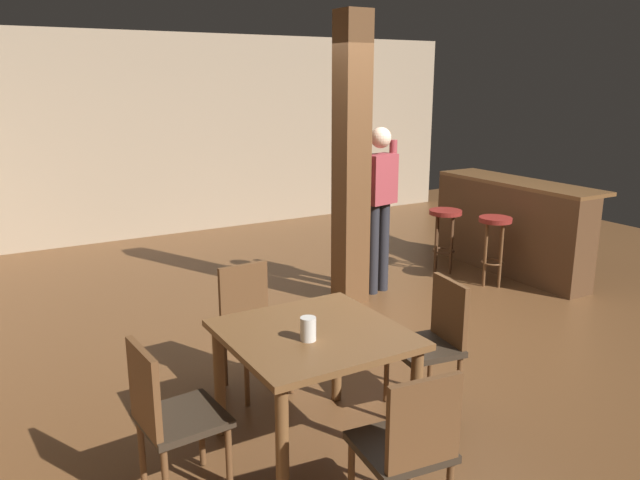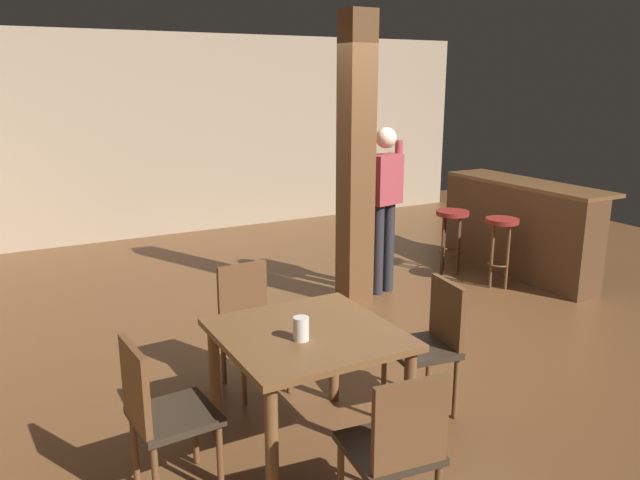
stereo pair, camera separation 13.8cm
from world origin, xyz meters
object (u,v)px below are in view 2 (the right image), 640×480
at_px(dining_table, 307,350).
at_px(napkin_cup, 301,329).
at_px(chair_north, 250,320).
at_px(standing_person, 384,199).
at_px(chair_west, 160,410).
at_px(bar_stool_near, 501,236).
at_px(chair_south, 397,446).
at_px(chair_east, 431,339).
at_px(bar_counter, 518,228).
at_px(bar_stool_mid, 452,226).

bearing_deg(dining_table, napkin_cup, -132.96).
relative_size(chair_north, standing_person, 0.52).
relative_size(chair_west, chair_north, 1.00).
height_order(dining_table, napkin_cup, napkin_cup).
height_order(dining_table, bar_stool_near, dining_table).
bearing_deg(chair_south, chair_east, 44.55).
xyz_separation_m(chair_south, standing_person, (2.00, 3.05, 0.50)).
bearing_deg(chair_north, dining_table, -90.45).
distance_m(chair_west, napkin_cup, 0.86).
distance_m(bar_counter, bar_stool_near, 0.57).
bearing_deg(dining_table, bar_counter, 27.82).
distance_m(dining_table, napkin_cup, 0.23).
xyz_separation_m(chair_south, bar_stool_near, (3.20, 2.60, 0.06)).
height_order(dining_table, standing_person, standing_person).
bearing_deg(chair_north, napkin_cup, -95.51).
relative_size(napkin_cup, bar_counter, 0.07).
height_order(napkin_cup, bar_stool_mid, napkin_cup).
relative_size(chair_east, standing_person, 0.52).
bearing_deg(chair_south, chair_west, 136.18).
relative_size(dining_table, chair_east, 1.12).
bearing_deg(chair_east, chair_north, 136.15).
relative_size(chair_west, chair_east, 1.00).
distance_m(chair_north, bar_counter, 3.87).
relative_size(standing_person, bar_counter, 0.83).
relative_size(chair_west, standing_person, 0.52).
distance_m(chair_north, napkin_cup, 1.06).
distance_m(chair_east, bar_stool_near, 2.84).
bearing_deg(bar_stool_near, napkin_cup, -151.36).
height_order(chair_north, bar_counter, bar_counter).
relative_size(dining_table, bar_stool_near, 1.33).
relative_size(chair_north, napkin_cup, 6.56).
xyz_separation_m(standing_person, bar_counter, (1.72, -0.19, -0.46)).
relative_size(chair_east, napkin_cup, 6.56).
relative_size(bar_counter, bar_stool_near, 2.74).
xyz_separation_m(chair_east, napkin_cup, (-1.02, -0.11, 0.32)).
relative_size(chair_north, bar_counter, 0.43).
distance_m(standing_person, bar_counter, 1.79).
bearing_deg(chair_east, bar_stool_mid, 47.32).
distance_m(chair_west, bar_counter, 5.03).
height_order(chair_east, bar_stool_mid, chair_east).
distance_m(chair_west, bar_stool_mid, 4.63).
xyz_separation_m(napkin_cup, standing_person, (2.10, 2.25, 0.17)).
xyz_separation_m(standing_person, bar_stool_mid, (1.08, 0.19, -0.45)).
height_order(chair_east, chair_south, same).
distance_m(chair_south, bar_stool_mid, 4.47).
xyz_separation_m(dining_table, chair_south, (0.01, -0.89, -0.14)).
height_order(chair_west, napkin_cup, chair_west).
bearing_deg(chair_west, napkin_cup, -4.62).
bearing_deg(bar_stool_near, chair_south, -140.93).
relative_size(chair_south, bar_counter, 0.43).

